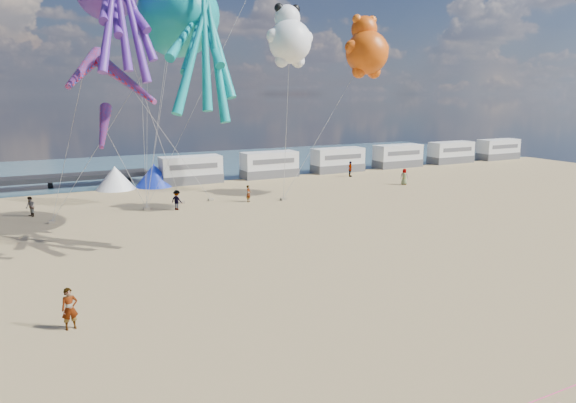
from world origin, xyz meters
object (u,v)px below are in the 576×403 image
at_px(beachgoer_1, 30,207).
at_px(beachgoer_3, 350,169).
at_px(motorhome_5, 498,149).
at_px(tent_white, 115,178).
at_px(sandbag_b, 182,202).
at_px(standing_person, 70,309).
at_px(kite_teddy_orange, 367,53).
at_px(windsock_left, 84,69).
at_px(tent_blue, 154,175).
at_px(beachgoer_0, 404,177).
at_px(beachgoer_2, 177,200).
at_px(sandbag_d, 211,200).
at_px(windsock_mid, 127,81).
at_px(sandbag_a, 52,222).
at_px(sandbag_e, 147,208).
at_px(kite_octopus_teal, 177,17).
at_px(motorhome_4, 451,152).
at_px(kite_panda, 290,42).
at_px(motorhome_0, 191,170).
at_px(motorhome_2, 338,160).
at_px(sandbag_c, 283,199).
at_px(windsock_right, 104,126).
at_px(beachgoer_5, 249,194).
at_px(motorhome_3, 398,156).

xyz_separation_m(beachgoer_1, beachgoer_3, (34.20, 5.56, 0.10)).
bearing_deg(motorhome_5, beachgoer_3, -172.18).
height_order(tent_white, sandbag_b, tent_white).
xyz_separation_m(standing_person, kite_teddy_orange, (27.63, 18.42, 12.47)).
relative_size(standing_person, windsock_left, 0.25).
relative_size(tent_blue, sandbag_b, 8.00).
xyz_separation_m(beachgoer_0, beachgoer_2, (-25.22, -1.08, -0.04)).
xyz_separation_m(sandbag_d, windsock_mid, (-8.16, -7.52, 10.40)).
height_order(standing_person, sandbag_a, standing_person).
bearing_deg(sandbag_e, kite_octopus_teal, -79.62).
relative_size(motorhome_4, motorhome_5, 1.00).
height_order(beachgoer_3, kite_panda, kite_panda).
bearing_deg(sandbag_b, beachgoer_0, -3.05).
xyz_separation_m(standing_person, sandbag_d, (13.65, 22.63, -0.79)).
distance_m(tent_white, kite_teddy_orange, 28.07).
bearing_deg(sandbag_a, sandbag_e, 11.54).
bearing_deg(motorhome_0, sandbag_b, -110.95).
relative_size(motorhome_5, tent_white, 1.65).
bearing_deg(kite_teddy_orange, motorhome_0, 142.17).
relative_size(kite_octopus_teal, windsock_mid, 1.83).
height_order(motorhome_5, sandbag_e, motorhome_5).
distance_m(beachgoer_2, windsock_left, 13.04).
distance_m(motorhome_4, windsock_left, 53.18).
bearing_deg(sandbag_b, beachgoer_2, -113.44).
bearing_deg(beachgoer_0, motorhome_2, -31.60).
xyz_separation_m(beachgoer_2, kite_teddy_orange, (17.75, -1.87, 12.52)).
xyz_separation_m(beachgoer_3, windsock_left, (-29.98, -11.94, 10.41)).
distance_m(beachgoer_1, sandbag_c, 21.23).
height_order(motorhome_5, beachgoer_0, motorhome_5).
height_order(motorhome_0, sandbag_d, motorhome_0).
relative_size(motorhome_5, sandbag_a, 13.20).
height_order(sandbag_a, sandbag_b, same).
bearing_deg(sandbag_c, windsock_right, -172.53).
relative_size(beachgoer_5, sandbag_d, 3.07).
bearing_deg(motorhome_2, beachgoer_0, -83.19).
relative_size(motorhome_5, windsock_left, 0.92).
relative_size(motorhome_5, windsock_mid, 1.01).
distance_m(motorhome_5, windsock_right, 60.30).
relative_size(beachgoer_0, sandbag_e, 3.54).
relative_size(motorhome_0, kite_panda, 1.14).
bearing_deg(windsock_left, kite_panda, 18.89).
bearing_deg(beachgoer_5, motorhome_0, 52.80).
bearing_deg(motorhome_5, windsock_left, -164.92).
distance_m(kite_panda, kite_teddy_orange, 9.90).
distance_m(beachgoer_0, windsock_mid, 31.77).
distance_m(beachgoer_0, kite_teddy_orange, 14.85).
xyz_separation_m(beachgoer_0, beachgoer_3, (-2.14, 7.30, 0.03)).
bearing_deg(motorhome_4, motorhome_0, 180.00).
distance_m(motorhome_3, tent_blue, 32.50).
distance_m(standing_person, kite_octopus_teal, 21.70).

